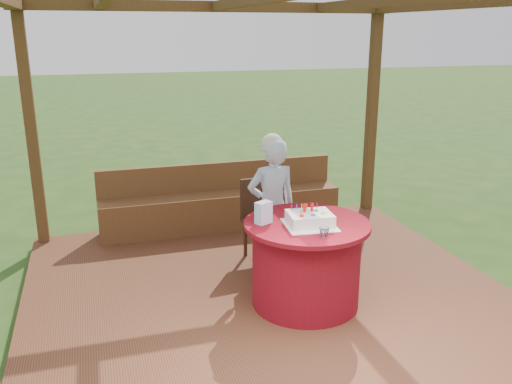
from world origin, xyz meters
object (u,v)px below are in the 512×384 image
chair (263,215)px  birthday_cake (310,219)px  elderly_woman (272,205)px  drinking_glass (324,232)px  gift_bag (264,213)px  bench (222,207)px  table (306,263)px

chair → birthday_cake: bearing=-88.2°
elderly_woman → drinking_glass: 1.11m
gift_bag → chair: bearing=47.6°
bench → elderly_woman: (0.17, -1.44, 0.46)m
gift_bag → drinking_glass: size_ratio=2.24×
birthday_cake → elderly_woman: bearing=94.8°
bench → drinking_glass: bearing=-84.4°
chair → birthday_cake: birthday_cake is taller
drinking_glass → chair: bearing=91.7°
bench → elderly_woman: bearing=-83.1°
drinking_glass → table: bearing=89.6°
elderly_woman → drinking_glass: bearing=-86.1°
elderly_woman → gift_bag: 0.73m
birthday_cake → drinking_glass: (0.01, -0.29, -0.02)m
birthday_cake → chair: bearing=91.8°
chair → drinking_glass: size_ratio=10.06×
bench → birthday_cake: bearing=-83.9°
chair → bench: bearing=101.0°
birthday_cake → drinking_glass: size_ratio=5.35×
elderly_woman → gift_bag: bearing=-114.7°
elderly_woman → bench: bearing=96.9°
bench → table: size_ratio=2.69×
table → chair: 1.12m
elderly_woman → birthday_cake: elderly_woman is taller
bench → gift_bag: gift_bag is taller
bench → birthday_cake: 2.34m
bench → drinking_glass: size_ratio=34.55×
gift_bag → drinking_glass: 0.59m
bench → drinking_glass: (0.25, -2.54, 0.56)m
drinking_glass → birthday_cake: bearing=91.2°
chair → table: bearing=-87.6°
chair → drinking_glass: bearing=-88.3°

